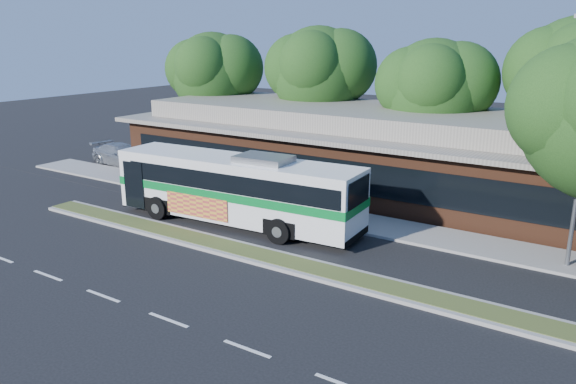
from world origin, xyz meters
name	(u,v)px	position (x,y,z in m)	size (l,w,h in m)	color
ground	(264,266)	(0.00, 0.00, 0.00)	(120.00, 120.00, 0.00)	black
median_strip	(273,259)	(0.00, 0.60, 0.07)	(26.00, 1.10, 0.15)	#425323
sidewalk	(343,219)	(0.00, 6.40, 0.06)	(44.00, 2.60, 0.12)	gray
parking_lot	(135,161)	(-18.00, 10.00, 0.01)	(14.00, 12.00, 0.01)	black
plaza_building	(399,152)	(0.00, 12.99, 2.13)	(33.20, 11.20, 4.45)	#542C1A
tree_bg_a	(219,72)	(-14.58, 15.14, 5.87)	(6.47, 5.80, 8.63)	black
tree_bg_b	(325,71)	(-6.57, 16.14, 6.14)	(6.69, 6.00, 9.00)	black
tree_bg_c	(441,87)	(1.40, 15.13, 5.59)	(6.24, 5.60, 8.26)	black
transit_bus	(237,185)	(-3.81, 3.33, 1.86)	(12.06, 3.33, 3.35)	white
sedan	(122,155)	(-17.66, 8.62, 0.72)	(2.01, 4.94, 1.43)	#A6A9AD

